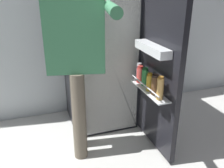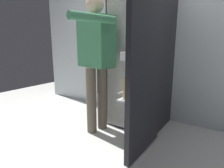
# 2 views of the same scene
# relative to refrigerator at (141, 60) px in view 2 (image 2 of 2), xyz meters

# --- Properties ---
(ground_plane) EXTENTS (6.61, 6.61, 0.00)m
(ground_plane) POSITION_rel_refrigerator_xyz_m (-0.03, -0.51, -0.87)
(ground_plane) COLOR silver
(kitchen_wall) EXTENTS (4.40, 0.10, 2.70)m
(kitchen_wall) POSITION_rel_refrigerator_xyz_m (-0.03, 0.42, 0.48)
(kitchen_wall) COLOR silver
(kitchen_wall) RESTS_ON ground_plane
(refrigerator) EXTENTS (0.73, 1.30, 1.75)m
(refrigerator) POSITION_rel_refrigerator_xyz_m (0.00, 0.00, 0.00)
(refrigerator) COLOR black
(refrigerator) RESTS_ON ground_plane
(person) EXTENTS (0.56, 0.82, 1.63)m
(person) POSITION_rel_refrigerator_xyz_m (-0.36, -0.46, 0.11)
(person) COLOR #665B4C
(person) RESTS_ON ground_plane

